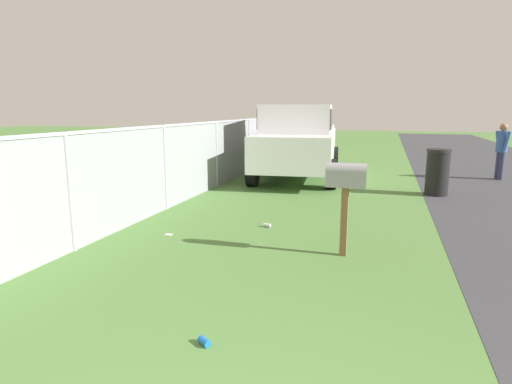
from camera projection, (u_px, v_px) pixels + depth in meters
name	position (u px, v px, depth m)	size (l,w,h in m)	color
mailbox	(346.00, 182.00, 5.65)	(0.23, 0.53, 1.28)	brown
pickup_truck	(298.00, 140.00, 12.19)	(5.49, 2.68, 2.09)	silver
trash_bin	(437.00, 172.00, 9.83)	(0.54, 0.54, 1.08)	black
pedestrian	(502.00, 148.00, 11.95)	(0.46, 0.31, 1.58)	#2D3351
fence_section	(234.00, 147.00, 12.14)	(18.80, 0.07, 1.68)	#9EA3A8
litter_can_far_scatter	(267.00, 225.00, 7.24)	(0.07, 0.07, 0.12)	silver
litter_can_midfield_b	(204.00, 341.00, 3.62)	(0.07, 0.07, 0.12)	blue
litter_wrapper_near_hydrant	(169.00, 234.00, 6.81)	(0.12, 0.08, 0.01)	silver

